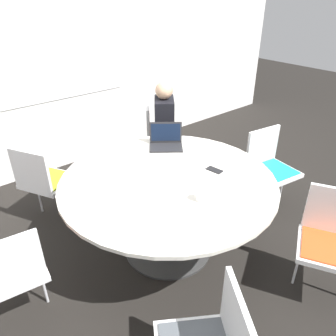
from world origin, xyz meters
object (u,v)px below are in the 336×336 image
at_px(chair_4, 331,237).
at_px(chair_5, 270,163).
at_px(person_0, 166,124).
at_px(coffee_cup, 201,195).
at_px(cell_phone, 214,170).
at_px(chair_1, 43,178).
at_px(chair_2, 9,271).
at_px(chair_0, 159,131).
at_px(laptop, 166,141).

distance_m(chair_4, chair_5, 1.14).
relative_size(person_0, coffee_cup, 12.95).
height_order(chair_4, chair_5, same).
height_order(person_0, cell_phone, person_0).
bearing_deg(chair_5, chair_1, -23.61).
distance_m(chair_2, coffee_cup, 1.39).
distance_m(chair_0, chair_2, 2.50).
xyz_separation_m(chair_1, chair_5, (1.94, -1.23, 0.00)).
bearing_deg(chair_0, chair_1, -45.27).
bearing_deg(chair_0, cell_phone, 17.81).
relative_size(chair_1, laptop, 2.09).
bearing_deg(laptop, cell_phone, -51.44).
height_order(chair_2, cell_phone, chair_2).
relative_size(chair_2, laptop, 2.09).
bearing_deg(chair_4, chair_5, -60.49).
distance_m(chair_0, chair_5, 1.46).
relative_size(chair_2, person_0, 0.71).
height_order(chair_4, laptop, laptop).
bearing_deg(chair_5, chair_4, 66.54).
height_order(chair_4, coffee_cup, chair_4).
xyz_separation_m(chair_0, laptop, (-0.53, -0.80, 0.30)).
relative_size(coffee_cup, cell_phone, 0.62).
bearing_deg(laptop, chair_4, -42.08).
bearing_deg(cell_phone, chair_5, 1.27).
relative_size(chair_0, coffee_cup, 9.15).
xyz_separation_m(chair_0, chair_2, (-2.20, -1.20, 0.00)).
distance_m(chair_5, cell_phone, 0.92).
distance_m(chair_1, laptop, 1.24).
relative_size(chair_2, coffee_cup, 9.15).
height_order(chair_2, chair_5, same).
distance_m(chair_1, coffee_cup, 1.65).
height_order(coffee_cup, cell_phone, coffee_cup).
relative_size(laptop, coffee_cup, 4.37).
xyz_separation_m(chair_1, cell_phone, (1.05, -1.25, 0.25)).
distance_m(chair_1, chair_2, 1.18).
relative_size(chair_4, person_0, 0.71).
relative_size(laptop, cell_phone, 2.71).
distance_m(chair_1, person_0, 1.51).
bearing_deg(person_0, chair_2, -27.73).
relative_size(chair_5, person_0, 0.71).
xyz_separation_m(chair_1, coffee_cup, (0.65, -1.49, 0.30)).
bearing_deg(laptop, person_0, 88.82).
height_order(chair_1, coffee_cup, chair_1).
distance_m(chair_4, cell_phone, 1.02).
bearing_deg(chair_0, person_0, 18.95).
height_order(chair_5, laptop, laptop).
bearing_deg(chair_2, person_0, 31.47).
height_order(chair_0, chair_4, same).
distance_m(chair_0, coffee_cup, 1.94).
bearing_deg(chair_1, person_0, 60.13).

